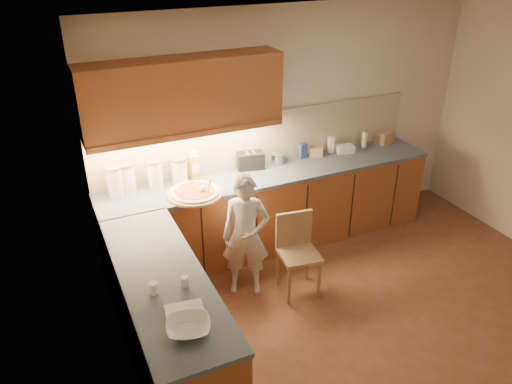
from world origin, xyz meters
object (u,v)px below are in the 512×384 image
child (246,236)px  oil_jug (194,166)px  pizza_on_board (195,193)px  toaster (250,160)px  wooden_chair (297,248)px

child → oil_jug: bearing=128.7°
pizza_on_board → toaster: bearing=24.6°
toaster → wooden_chair: bearing=-76.2°
toaster → oil_jug: bearing=-170.0°
wooden_chair → oil_jug: (-0.68, 1.02, 0.58)m
oil_jug → toaster: size_ratio=0.96×
pizza_on_board → wooden_chair: bearing=-39.7°
wooden_chair → child: bearing=166.7°
child → wooden_chair: size_ratio=1.54×
wooden_chair → toaster: 1.14m
pizza_on_board → child: 0.66m
pizza_on_board → oil_jug: size_ratio=1.84×
child → oil_jug: child is taller
toaster → child: bearing=-105.8°
oil_jug → child: bearing=-75.8°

